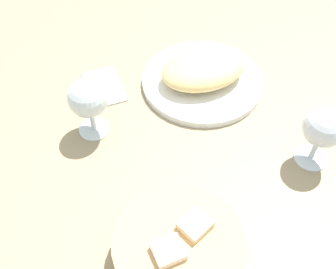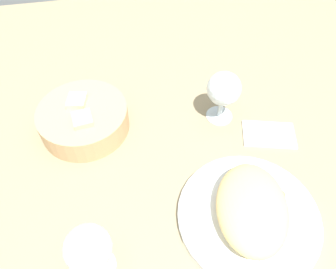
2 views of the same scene
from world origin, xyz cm
name	(u,v)px [view 2 (image 2 of 2)]	position (x,y,z in cm)	size (l,w,h in cm)	color
ground_plane	(187,167)	(0.00, 0.00, -1.00)	(140.00, 140.00, 2.00)	#978664
plate	(248,216)	(-13.24, -7.91, 0.70)	(24.92, 24.92, 1.40)	white
omelette	(252,208)	(-13.24, -7.91, 3.98)	(17.46, 12.13, 5.17)	#EBC87C
lettuce_garnish	(276,193)	(-10.50, -13.93, 2.17)	(3.65, 3.65, 1.54)	#4B822A
bread_basket	(84,119)	(13.42, 19.61, 2.90)	(18.81, 18.81, 6.87)	tan
wine_glass_near	(224,90)	(11.24, -9.87, 7.94)	(7.19, 7.19, 12.01)	silver
wine_glass_far	(89,249)	(-16.76, 18.64, 8.02)	(6.98, 6.98, 12.05)	silver
folded_napkin	(269,134)	(3.99, -18.83, 0.40)	(11.00, 7.00, 0.80)	white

